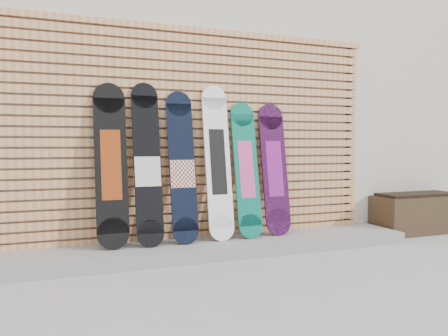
{
  "coord_description": "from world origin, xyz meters",
  "views": [
    {
      "loc": [
        -1.4,
        -3.4,
        1.08
      ],
      "look_at": [
        0.18,
        0.75,
        0.85
      ],
      "focal_mm": 35.0,
      "sensor_mm": 36.0,
      "label": 1
    }
  ],
  "objects_px": {
    "snowboard_1": "(147,165)",
    "snowboard_2": "(182,167)",
    "snowboard_0": "(111,165)",
    "snowboard_4": "(246,169)",
    "snowboard_3": "(218,162)",
    "snowboard_5": "(274,169)",
    "planter_box": "(416,213)"
  },
  "relations": [
    {
      "from": "planter_box",
      "to": "snowboard_0",
      "type": "bearing_deg",
      "value": 179.42
    },
    {
      "from": "snowboard_0",
      "to": "snowboard_5",
      "type": "height_order",
      "value": "snowboard_0"
    },
    {
      "from": "snowboard_1",
      "to": "snowboard_4",
      "type": "xyz_separation_m",
      "value": [
        1.04,
        0.01,
        -0.07
      ]
    },
    {
      "from": "snowboard_5",
      "to": "snowboard_2",
      "type": "bearing_deg",
      "value": -178.57
    },
    {
      "from": "snowboard_1",
      "to": "snowboard_5",
      "type": "bearing_deg",
      "value": 1.17
    },
    {
      "from": "planter_box",
      "to": "snowboard_2",
      "type": "relative_size",
      "value": 0.73
    },
    {
      "from": "snowboard_0",
      "to": "snowboard_2",
      "type": "xyz_separation_m",
      "value": [
        0.69,
        -0.01,
        -0.04
      ]
    },
    {
      "from": "snowboard_3",
      "to": "planter_box",
      "type": "bearing_deg",
      "value": -0.76
    },
    {
      "from": "snowboard_0",
      "to": "snowboard_4",
      "type": "height_order",
      "value": "snowboard_0"
    },
    {
      "from": "planter_box",
      "to": "snowboard_2",
      "type": "height_order",
      "value": "snowboard_2"
    },
    {
      "from": "snowboard_3",
      "to": "snowboard_4",
      "type": "relative_size",
      "value": 1.12
    },
    {
      "from": "snowboard_2",
      "to": "snowboard_4",
      "type": "height_order",
      "value": "snowboard_2"
    },
    {
      "from": "snowboard_4",
      "to": "planter_box",
      "type": "bearing_deg",
      "value": -0.77
    },
    {
      "from": "snowboard_0",
      "to": "snowboard_2",
      "type": "bearing_deg",
      "value": -1.17
    },
    {
      "from": "snowboard_1",
      "to": "snowboard_2",
      "type": "bearing_deg",
      "value": 0.38
    },
    {
      "from": "snowboard_2",
      "to": "snowboard_3",
      "type": "distance_m",
      "value": 0.38
    },
    {
      "from": "planter_box",
      "to": "snowboard_5",
      "type": "distance_m",
      "value": 2.04
    },
    {
      "from": "snowboard_3",
      "to": "snowboard_4",
      "type": "distance_m",
      "value": 0.33
    },
    {
      "from": "snowboard_3",
      "to": "snowboard_2",
      "type": "bearing_deg",
      "value": -178.32
    },
    {
      "from": "snowboard_0",
      "to": "snowboard_1",
      "type": "distance_m",
      "value": 0.34
    },
    {
      "from": "snowboard_4",
      "to": "snowboard_5",
      "type": "distance_m",
      "value": 0.34
    },
    {
      "from": "planter_box",
      "to": "snowboard_1",
      "type": "height_order",
      "value": "snowboard_1"
    },
    {
      "from": "snowboard_2",
      "to": "snowboard_5",
      "type": "bearing_deg",
      "value": 1.43
    },
    {
      "from": "snowboard_2",
      "to": "snowboard_0",
      "type": "bearing_deg",
      "value": 178.83
    },
    {
      "from": "snowboard_3",
      "to": "snowboard_5",
      "type": "distance_m",
      "value": 0.66
    },
    {
      "from": "snowboard_0",
      "to": "snowboard_3",
      "type": "distance_m",
      "value": 1.07
    },
    {
      "from": "snowboard_0",
      "to": "snowboard_4",
      "type": "relative_size",
      "value": 1.1
    },
    {
      "from": "snowboard_2",
      "to": "snowboard_3",
      "type": "xyz_separation_m",
      "value": [
        0.38,
        0.01,
        0.05
      ]
    },
    {
      "from": "snowboard_1",
      "to": "snowboard_4",
      "type": "distance_m",
      "value": 1.05
    },
    {
      "from": "snowboard_2",
      "to": "snowboard_4",
      "type": "distance_m",
      "value": 0.7
    },
    {
      "from": "planter_box",
      "to": "snowboard_1",
      "type": "bearing_deg",
      "value": 179.64
    },
    {
      "from": "snowboard_3",
      "to": "snowboard_5",
      "type": "xyz_separation_m",
      "value": [
        0.66,
        0.01,
        -0.08
      ]
    }
  ]
}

